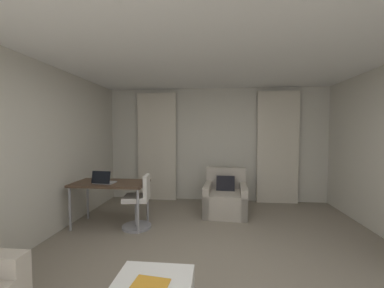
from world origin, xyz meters
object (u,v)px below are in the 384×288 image
at_px(desk_chair, 139,204).
at_px(laptop, 104,181).
at_px(armchair, 225,199).
at_px(desk, 110,186).
at_px(magazine_open, 150,285).

xyz_separation_m(desk_chair, laptop, (-0.57, -0.06, 0.40)).
xyz_separation_m(armchair, laptop, (-2.03, -0.94, 0.51)).
bearing_deg(desk_chair, laptop, -173.54).
relative_size(desk, magazine_open, 4.08).
bearing_deg(magazine_open, desk, 121.43).
bearing_deg(armchair, laptop, -155.27).
distance_m(desk_chair, magazine_open, 2.16).
height_order(desk, magazine_open, desk).
bearing_deg(armchair, desk, -157.24).
xyz_separation_m(laptop, magazine_open, (1.33, -1.96, -0.38)).
bearing_deg(desk_chair, magazine_open, -69.47).
bearing_deg(magazine_open, armchair, 76.42).
bearing_deg(laptop, armchair, 24.73).
distance_m(desk, desk_chair, 0.58).
relative_size(desk, desk_chair, 1.39).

